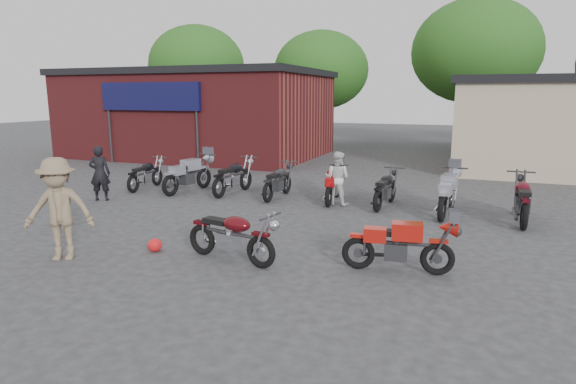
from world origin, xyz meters
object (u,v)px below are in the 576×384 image
(person_light, at_px, (337,178))
(person_tan, at_px, (59,209))
(row_bike_2, at_px, (234,175))
(row_bike_3, at_px, (278,180))
(row_bike_7, at_px, (522,197))
(person_dark, at_px, (100,173))
(row_bike_1, at_px, (188,173))
(sportbike, at_px, (400,243))
(row_bike_6, at_px, (448,191))
(row_bike_4, at_px, (333,183))
(row_bike_5, at_px, (386,187))
(vintage_motorcycle, at_px, (232,233))
(helmet, at_px, (155,245))
(row_bike_0, at_px, (146,173))

(person_light, bearing_deg, person_tan, 66.63)
(row_bike_2, bearing_deg, row_bike_3, -86.42)
(person_light, relative_size, row_bike_7, 0.71)
(person_light, height_order, row_bike_7, person_light)
(person_dark, relative_size, row_bike_1, 0.75)
(sportbike, relative_size, row_bike_6, 0.87)
(row_bike_2, bearing_deg, row_bike_4, -83.99)
(row_bike_5, bearing_deg, person_dark, 111.34)
(row_bike_3, bearing_deg, row_bike_6, -93.40)
(sportbike, distance_m, row_bike_5, 5.12)
(vintage_motorcycle, xyz_separation_m, row_bike_3, (-1.35, 5.59, -0.00))
(person_dark, height_order, row_bike_1, person_dark)
(helmet, bearing_deg, row_bike_1, 116.16)
(helmet, bearing_deg, sportbike, 7.19)
(sportbike, relative_size, person_tan, 0.96)
(person_dark, bearing_deg, row_bike_3, 179.19)
(row_bike_7, bearing_deg, row_bike_1, 88.37)
(person_dark, height_order, row_bike_6, person_dark)
(row_bike_2, bearing_deg, row_bike_6, -87.82)
(row_bike_6, bearing_deg, person_tan, 138.86)
(row_bike_4, bearing_deg, vintage_motorcycle, 171.04)
(sportbike, bearing_deg, person_light, 109.22)
(row_bike_7, bearing_deg, row_bike_0, 89.09)
(vintage_motorcycle, xyz_separation_m, row_bike_6, (3.54, 5.19, 0.06))
(row_bike_2, distance_m, row_bike_4, 3.25)
(helmet, relative_size, row_bike_7, 0.14)
(sportbike, relative_size, row_bike_3, 0.97)
(person_dark, bearing_deg, vintage_motorcycle, 125.11)
(person_dark, xyz_separation_m, row_bike_3, (4.73, 2.22, -0.25))
(row_bike_7, bearing_deg, row_bike_6, 87.15)
(row_bike_4, distance_m, row_bike_5, 1.52)
(row_bike_5, bearing_deg, row_bike_0, 97.61)
(row_bike_1, bearing_deg, row_bike_5, -79.03)
(sportbike, bearing_deg, person_dark, 154.93)
(row_bike_3, height_order, row_bike_6, row_bike_6)
(vintage_motorcycle, distance_m, row_bike_5, 5.87)
(row_bike_2, xyz_separation_m, row_bike_4, (3.25, -0.02, -0.05))
(person_dark, relative_size, row_bike_4, 0.86)
(vintage_motorcycle, bearing_deg, row_bike_5, 82.68)
(row_bike_0, bearing_deg, row_bike_6, -93.72)
(row_bike_3, distance_m, row_bike_6, 4.91)
(person_tan, relative_size, row_bike_5, 1.02)
(person_light, bearing_deg, row_bike_5, -164.02)
(helmet, relative_size, row_bike_1, 0.14)
(row_bike_3, bearing_deg, row_bike_4, -86.94)
(row_bike_2, xyz_separation_m, row_bike_3, (1.54, -0.07, -0.04))
(row_bike_2, distance_m, row_bike_3, 1.54)
(row_bike_0, bearing_deg, vintage_motorcycle, -134.67)
(row_bike_4, bearing_deg, row_bike_5, -98.51)
(helmet, relative_size, row_bike_6, 0.13)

